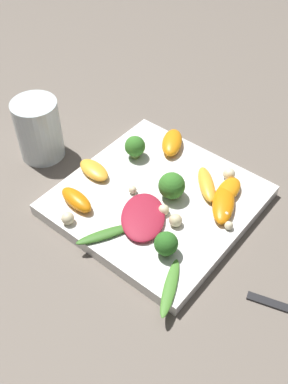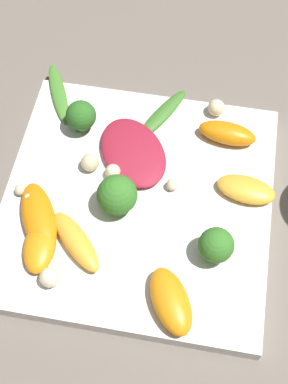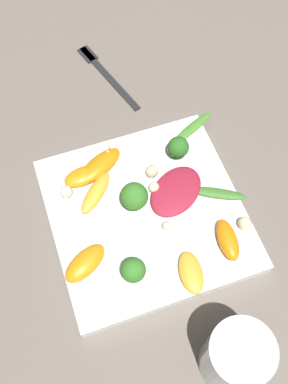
{
  "view_description": "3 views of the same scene",
  "coord_description": "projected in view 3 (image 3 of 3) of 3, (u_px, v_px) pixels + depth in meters",
  "views": [
    {
      "loc": [
        0.27,
        -0.37,
        0.51
      ],
      "look_at": [
        -0.01,
        -0.02,
        0.04
      ],
      "focal_mm": 42.0,
      "sensor_mm": 36.0,
      "label": 1
    },
    {
      "loc": [
        -0.05,
        0.25,
        0.49
      ],
      "look_at": [
        -0.01,
        0.0,
        0.04
      ],
      "focal_mm": 50.0,
      "sensor_mm": 36.0,
      "label": 2
    },
    {
      "loc": [
        -0.25,
        0.09,
        0.59
      ],
      "look_at": [
        0.02,
        -0.0,
        0.04
      ],
      "focal_mm": 42.0,
      "sensor_mm": 36.0,
      "label": 3
    }
  ],
  "objects": [
    {
      "name": "ground_plane",
      "position": [
        146.0,
        217.0,
        0.65
      ],
      "size": [
        2.4,
        2.4,
        0.0
      ],
      "primitive_type": "plane",
      "color": "#6B6056"
    },
    {
      "name": "plate",
      "position": [
        146.0,
        214.0,
        0.64
      ],
      "size": [
        0.27,
        0.27,
        0.02
      ],
      "color": "white",
      "rests_on": "ground_plane"
    },
    {
      "name": "drinking_glass",
      "position": [
        235.0,
        357.0,
        0.51
      ],
      "size": [
        0.07,
        0.07,
        0.1
      ],
      "color": "silver",
      "rests_on": "ground_plane"
    },
    {
      "name": "fork",
      "position": [
        102.0,
        70.0,
        0.78
      ],
      "size": [
        0.17,
        0.07,
        0.01
      ],
      "color": "#262628",
      "rests_on": "ground_plane"
    },
    {
      "name": "radicchio_leaf_0",
      "position": [
        176.0,
        191.0,
        0.64
      ],
      "size": [
        0.1,
        0.11,
        0.01
      ],
      "color": "maroon",
      "rests_on": "plate"
    },
    {
      "name": "orange_segment_0",
      "position": [
        191.0,
        272.0,
        0.58
      ],
      "size": [
        0.06,
        0.04,
        0.02
      ],
      "color": "#FCAD33",
      "rests_on": "plate"
    },
    {
      "name": "orange_segment_1",
      "position": [
        99.0,
        166.0,
        0.66
      ],
      "size": [
        0.06,
        0.08,
        0.02
      ],
      "color": "orange",
      "rests_on": "plate"
    },
    {
      "name": "orange_segment_2",
      "position": [
        83.0,
        176.0,
        0.65
      ],
      "size": [
        0.04,
        0.06,
        0.02
      ],
      "color": "orange",
      "rests_on": "plate"
    },
    {
      "name": "orange_segment_3",
      "position": [
        228.0,
        240.0,
        0.6
      ],
      "size": [
        0.06,
        0.03,
        0.02
      ],
      "color": "orange",
      "rests_on": "plate"
    },
    {
      "name": "orange_segment_4",
      "position": [
        96.0,
        193.0,
        0.64
      ],
      "size": [
        0.07,
        0.07,
        0.02
      ],
      "color": "#FCAD33",
      "rests_on": "plate"
    },
    {
      "name": "orange_segment_5",
      "position": [
        85.0,
        263.0,
        0.59
      ],
      "size": [
        0.06,
        0.07,
        0.02
      ],
      "color": "orange",
      "rests_on": "plate"
    },
    {
      "name": "broccoli_floret_0",
      "position": [
        133.0,
        270.0,
        0.57
      ],
      "size": [
        0.03,
        0.03,
        0.04
      ],
      "color": "#7A9E51",
      "rests_on": "plate"
    },
    {
      "name": "broccoli_floret_1",
      "position": [
        178.0,
        148.0,
        0.66
      ],
      "size": [
        0.03,
        0.03,
        0.04
      ],
      "color": "#7A9E51",
      "rests_on": "plate"
    },
    {
      "name": "broccoli_floret_2",
      "position": [
        134.0,
        196.0,
        0.62
      ],
      "size": [
        0.04,
        0.04,
        0.04
      ],
      "color": "#7A9E51",
      "rests_on": "plate"
    },
    {
      "name": "arugula_sprig_0",
      "position": [
        217.0,
        193.0,
        0.64
      ],
      "size": [
        0.05,
        0.08,
        0.01
      ],
      "color": "#3D7528",
      "rests_on": "plate"
    },
    {
      "name": "arugula_sprig_1",
      "position": [
        193.0,
        128.0,
        0.7
      ],
      "size": [
        0.05,
        0.09,
        0.01
      ],
      "color": "#47842D",
      "rests_on": "plate"
    },
    {
      "name": "macadamia_nut_0",
      "position": [
        112.0,
        147.0,
        0.68
      ],
      "size": [
        0.01,
        0.01,
        0.01
      ],
      "color": "beige",
      "rests_on": "plate"
    },
    {
      "name": "macadamia_nut_1",
      "position": [
        66.0,
        192.0,
        0.64
      ],
      "size": [
        0.02,
        0.02,
        0.02
      ],
      "color": "beige",
      "rests_on": "plate"
    },
    {
      "name": "macadamia_nut_2",
      "position": [
        154.0,
        187.0,
        0.64
      ],
      "size": [
        0.02,
        0.02,
        0.02
      ],
      "color": "beige",
      "rests_on": "plate"
    },
    {
      "name": "macadamia_nut_3",
      "position": [
        152.0,
        171.0,
        0.65
      ],
      "size": [
        0.02,
        0.02,
        0.02
      ],
      "color": "beige",
      "rests_on": "plate"
    },
    {
      "name": "macadamia_nut_4",
      "position": [
        167.0,
        226.0,
        0.62
      ],
      "size": [
        0.01,
        0.01,
        0.01
      ],
      "color": "beige",
      "rests_on": "plate"
    },
    {
      "name": "macadamia_nut_5",
      "position": [
        108.0,
        155.0,
        0.67
      ],
      "size": [
        0.02,
        0.02,
        0.02
      ],
      "color": "beige",
      "rests_on": "plate"
    },
    {
      "name": "macadamia_nut_6",
      "position": [
        245.0,
        223.0,
        0.61
      ],
      "size": [
        0.02,
        0.02,
        0.02
      ],
      "color": "beige",
      "rests_on": "plate"
    }
  ]
}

